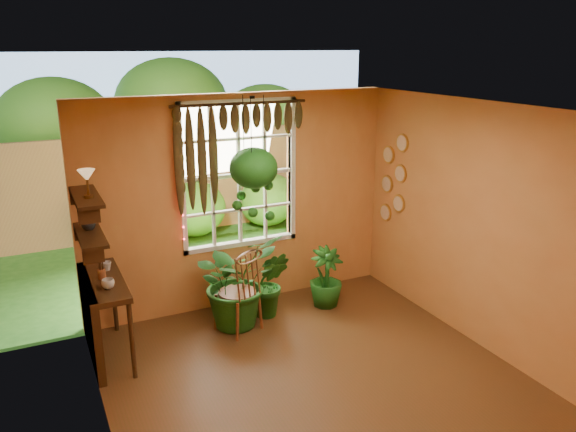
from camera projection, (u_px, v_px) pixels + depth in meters
name	position (u px, v px, depth m)	size (l,w,h in m)	color
floor	(326.00, 391.00, 5.49)	(4.50, 4.50, 0.00)	#553018
ceiling	(333.00, 113.00, 4.70)	(4.50, 4.50, 0.00)	white
wall_back	(241.00, 203.00, 7.03)	(4.00, 4.00, 0.00)	#D88D49
wall_left	(100.00, 305.00, 4.27)	(4.50, 4.50, 0.00)	#D88D49
wall_right	(494.00, 232.00, 5.92)	(4.50, 4.50, 0.00)	#D88D49
window	(239.00, 175.00, 6.96)	(1.52, 0.10, 1.86)	white
valance_vine	(235.00, 130.00, 6.65)	(1.70, 0.12, 1.10)	#3A2210
string_lights	(181.00, 178.00, 6.55)	(0.03, 0.03, 1.54)	#FF2633
wall_plates	(393.00, 179.00, 7.39)	(0.04, 0.32, 1.10)	#FAEECC
counter_ledge	(95.00, 311.00, 5.92)	(0.40, 1.20, 0.90)	#3A2210
shelf_lower	(90.00, 235.00, 5.68)	(0.25, 0.90, 0.04)	#3A2210
shelf_upper	(86.00, 197.00, 5.57)	(0.25, 0.90, 0.04)	#3A2210
backyard	(169.00, 148.00, 11.14)	(14.00, 10.00, 12.00)	#205618
windsor_chair	(240.00, 303.00, 6.57)	(0.59, 0.60, 1.19)	brown
potted_plant_left	(236.00, 280.00, 6.65)	(1.02, 0.89, 1.13)	#154311
potted_plant_mid	(270.00, 284.00, 6.90)	(0.47, 0.38, 0.86)	#154311
potted_plant_right	(326.00, 277.00, 7.20)	(0.43, 0.43, 0.77)	#154311
hanging_basket	(254.00, 172.00, 6.56)	(0.57, 0.57, 1.47)	black
cup_a	(108.00, 284.00, 5.62)	(0.13, 0.13, 0.10)	silver
cup_b	(107.00, 266.00, 6.08)	(0.10, 0.10, 0.10)	beige
brush_jar	(101.00, 268.00, 5.84)	(0.08, 0.08, 0.30)	brown
shelf_vase	(88.00, 223.00, 5.77)	(0.14, 0.14, 0.15)	#B2AD99
tiffany_lamp	(87.00, 177.00, 5.40)	(0.17, 0.17, 0.28)	brown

